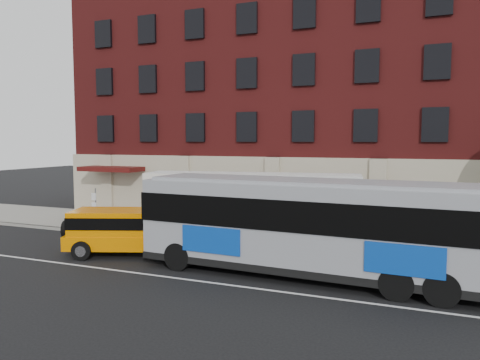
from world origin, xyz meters
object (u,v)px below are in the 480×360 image
at_px(city_bus, 313,224).
at_px(yellow_suv, 120,229).
at_px(sign_pole, 95,207).
at_px(shipping_container, 251,209).

relative_size(city_bus, yellow_suv, 2.49).
relative_size(sign_pole, yellow_suv, 0.46).
height_order(city_bus, yellow_suv, city_bus).
xyz_separation_m(city_bus, yellow_suv, (-8.86, 0.17, -0.86)).
distance_m(sign_pole, shipping_container, 8.99).
bearing_deg(shipping_container, yellow_suv, -137.49).
relative_size(city_bus, shipping_container, 1.26).
bearing_deg(sign_pole, city_bus, -15.58).
xyz_separation_m(city_bus, shipping_container, (-4.17, 4.46, -0.29)).
bearing_deg(sign_pole, yellow_suv, -39.31).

